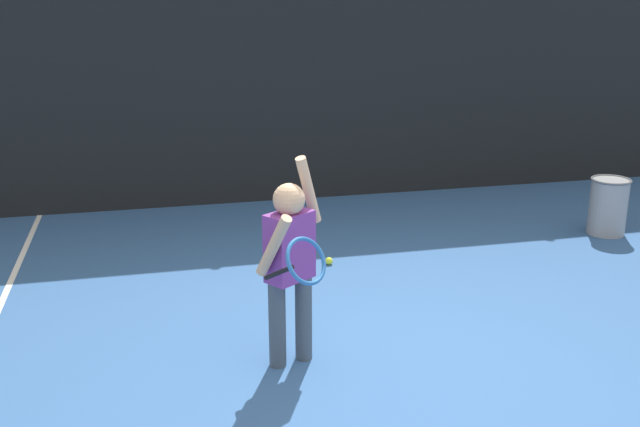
% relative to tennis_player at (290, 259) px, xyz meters
% --- Properties ---
extents(ground_plane, '(20.00, 20.00, 0.00)m').
position_rel_tennis_player_xyz_m(ground_plane, '(0.61, -0.23, -0.73)').
color(ground_plane, '#335B93').
extents(back_fence_windscreen, '(13.22, 0.08, 2.90)m').
position_rel_tennis_player_xyz_m(back_fence_windscreen, '(0.61, 3.83, 0.72)').
color(back_fence_windscreen, black).
rests_on(back_fence_windscreen, ground).
extents(fence_post_2, '(0.09, 0.09, 3.05)m').
position_rel_tennis_player_xyz_m(fence_post_2, '(0.61, 3.89, 0.80)').
color(fence_post_2, slate).
rests_on(fence_post_2, ground).
extents(fence_post_3, '(0.09, 0.09, 3.05)m').
position_rel_tennis_player_xyz_m(fence_post_3, '(3.84, 3.89, 0.80)').
color(fence_post_3, slate).
rests_on(fence_post_3, ground).
extents(tennis_player, '(0.49, 0.84, 1.35)m').
position_rel_tennis_player_xyz_m(tennis_player, '(0.00, 0.00, 0.00)').
color(tennis_player, '#3F4C59').
rests_on(tennis_player, ground).
extents(ball_hopper, '(0.38, 0.38, 0.56)m').
position_rel_tennis_player_xyz_m(ball_hopper, '(3.54, 1.87, -0.44)').
color(ball_hopper, gray).
rests_on(ball_hopper, ground).
extents(tennis_ball_3, '(0.07, 0.07, 0.07)m').
position_rel_tennis_player_xyz_m(tennis_ball_3, '(0.03, 0.78, -0.69)').
color(tennis_ball_3, '#CCE033').
rests_on(tennis_ball_3, ground).
extents(tennis_ball_4, '(0.07, 0.07, 0.07)m').
position_rel_tennis_player_xyz_m(tennis_ball_4, '(0.66, 1.67, -0.69)').
color(tennis_ball_4, '#CCE033').
rests_on(tennis_ball_4, ground).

